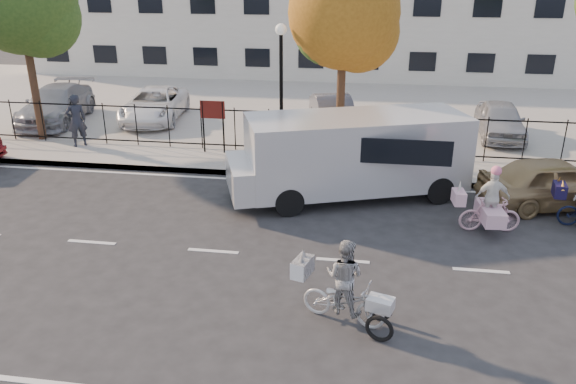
% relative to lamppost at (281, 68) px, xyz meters
% --- Properties ---
extents(ground, '(120.00, 120.00, 0.00)m').
position_rel_lamppost_xyz_m(ground, '(-0.50, -6.80, -3.11)').
color(ground, '#333334').
extents(road_markings, '(60.00, 9.52, 0.01)m').
position_rel_lamppost_xyz_m(road_markings, '(-0.50, -6.80, -3.11)').
color(road_markings, silver).
rests_on(road_markings, ground).
extents(curb, '(60.00, 0.10, 0.15)m').
position_rel_lamppost_xyz_m(curb, '(-0.50, -1.75, -3.04)').
color(curb, '#A8A399').
rests_on(curb, ground).
extents(sidewalk, '(60.00, 2.20, 0.15)m').
position_rel_lamppost_xyz_m(sidewalk, '(-0.50, -0.70, -3.04)').
color(sidewalk, '#A8A399').
rests_on(sidewalk, ground).
extents(parking_lot, '(60.00, 15.60, 0.15)m').
position_rel_lamppost_xyz_m(parking_lot, '(-0.50, 8.20, -3.04)').
color(parking_lot, '#A8A399').
rests_on(parking_lot, ground).
extents(iron_fence, '(58.00, 0.06, 1.50)m').
position_rel_lamppost_xyz_m(iron_fence, '(-0.50, 0.40, -2.21)').
color(iron_fence, black).
rests_on(iron_fence, sidewalk).
extents(building, '(34.00, 10.00, 6.00)m').
position_rel_lamppost_xyz_m(building, '(-0.50, 18.20, -0.11)').
color(building, silver).
rests_on(building, ground).
extents(lamppost, '(0.36, 0.36, 4.33)m').
position_rel_lamppost_xyz_m(lamppost, '(0.00, 0.00, 0.00)').
color(lamppost, black).
rests_on(lamppost, sidewalk).
extents(street_sign, '(0.85, 0.06, 1.80)m').
position_rel_lamppost_xyz_m(street_sign, '(-2.35, 0.00, -1.70)').
color(street_sign, black).
rests_on(street_sign, sidewalk).
extents(zebra_trike, '(1.94, 1.18, 1.66)m').
position_rel_lamppost_xyz_m(zebra_trike, '(2.64, -9.09, -2.47)').
color(zebra_trike, silver).
rests_on(zebra_trike, ground).
extents(unicorn_bike, '(1.73, 1.21, 1.73)m').
position_rel_lamppost_xyz_m(unicorn_bike, '(5.96, -4.74, -2.47)').
color(unicorn_bike, '#F2B8C7').
rests_on(unicorn_bike, ground).
extents(white_van, '(7.14, 4.16, 2.34)m').
position_rel_lamppost_xyz_m(white_van, '(2.47, -2.88, -1.82)').
color(white_van, silver).
rests_on(white_van, ground).
extents(gold_sedan, '(4.35, 2.63, 1.38)m').
position_rel_lamppost_xyz_m(gold_sedan, '(7.99, -2.85, -2.42)').
color(gold_sedan, tan).
rests_on(gold_sedan, ground).
extents(pedestrian, '(0.80, 0.79, 1.86)m').
position_rel_lamppost_xyz_m(pedestrian, '(-7.33, 0.00, -2.03)').
color(pedestrian, black).
rests_on(pedestrian, sidewalk).
extents(lot_car_a, '(2.69, 5.17, 1.43)m').
position_rel_lamppost_xyz_m(lot_car_a, '(-9.88, 3.06, -2.25)').
color(lot_car_a, '#989A9F').
rests_on(lot_car_a, parking_lot).
extents(lot_car_b, '(2.73, 4.94, 1.31)m').
position_rel_lamppost_xyz_m(lot_car_b, '(-5.97, 3.89, -2.31)').
color(lot_car_b, white).
rests_on(lot_car_b, parking_lot).
extents(lot_car_c, '(2.35, 4.21, 1.32)m').
position_rel_lamppost_xyz_m(lot_car_c, '(1.49, 3.47, -2.30)').
color(lot_car_c, '#53555C').
rests_on(lot_car_c, parking_lot).
extents(lot_car_d, '(1.69, 3.92, 1.32)m').
position_rel_lamppost_xyz_m(lot_car_d, '(7.72, 3.41, -2.30)').
color(lot_car_d, '#A4A6AC').
rests_on(lot_car_d, parking_lot).
extents(tree_west, '(3.87, 3.87, 7.10)m').
position_rel_lamppost_xyz_m(tree_west, '(-9.01, 0.70, 1.86)').
color(tree_west, '#442D1D').
rests_on(tree_west, ground).
extents(tree_mid, '(3.60, 3.58, 6.56)m').
position_rel_lamppost_xyz_m(tree_mid, '(2.04, 0.76, 1.48)').
color(tree_mid, '#442D1D').
rests_on(tree_mid, ground).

